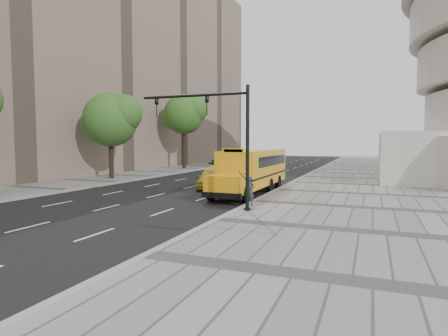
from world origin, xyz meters
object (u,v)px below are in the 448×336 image
at_px(school_bus, 253,167).
at_px(pedestrian, 250,191).
at_px(tree_b, 111,119).
at_px(tree_c, 184,114).
at_px(taxi_far, 222,169).
at_px(traffic_signal, 221,132).
at_px(taxi_near, 211,179).

height_order(school_bus, pedestrian, school_bus).
distance_m(tree_b, school_bus, 15.75).
bearing_deg(tree_c, tree_b, -90.01).
bearing_deg(tree_c, taxi_far, -43.30).
xyz_separation_m(tree_c, taxi_far, (8.53, -8.04, -6.45)).
bearing_deg(traffic_signal, tree_b, 144.67).
xyz_separation_m(taxi_near, pedestrian, (5.47, -7.25, 0.19)).
relative_size(tree_c, pedestrian, 6.15).
xyz_separation_m(tree_b, pedestrian, (16.73, -9.80, -4.75)).
bearing_deg(school_bus, taxi_far, 122.82).
distance_m(taxi_far, pedestrian, 18.36).
height_order(tree_c, taxi_near, tree_c).
xyz_separation_m(tree_b, tree_c, (0.00, 14.67, 1.52)).
height_order(tree_b, taxi_near, tree_b).
height_order(taxi_far, traffic_signal, traffic_signal).
bearing_deg(taxi_far, taxi_near, -67.06).
distance_m(school_bus, pedestrian, 6.85).
relative_size(tree_b, traffic_signal, 1.28).
bearing_deg(school_bus, pedestrian, -74.45).
xyz_separation_m(tree_b, traffic_signal, (15.60, -11.06, -1.60)).
bearing_deg(tree_b, school_bus, -12.29).
relative_size(taxi_near, taxi_far, 0.95).
xyz_separation_m(school_bus, pedestrian, (1.82, -6.55, -0.82)).
height_order(school_bus, taxi_near, school_bus).
relative_size(school_bus, taxi_far, 2.50).
bearing_deg(taxi_near, school_bus, -27.16).
xyz_separation_m(tree_b, taxi_far, (8.53, 6.63, -4.93)).
height_order(school_bus, traffic_signal, traffic_signal).
bearing_deg(taxi_far, tree_c, 143.09).
relative_size(tree_c, taxi_near, 2.22).
bearing_deg(tree_b, traffic_signal, -35.33).
bearing_deg(school_bus, taxi_near, 169.18).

